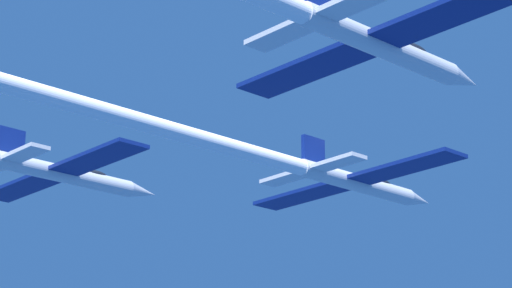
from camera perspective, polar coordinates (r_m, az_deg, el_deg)
jet_lead at (r=54.75m, az=-5.12°, el=0.88°), size 15.95×52.55×2.64m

